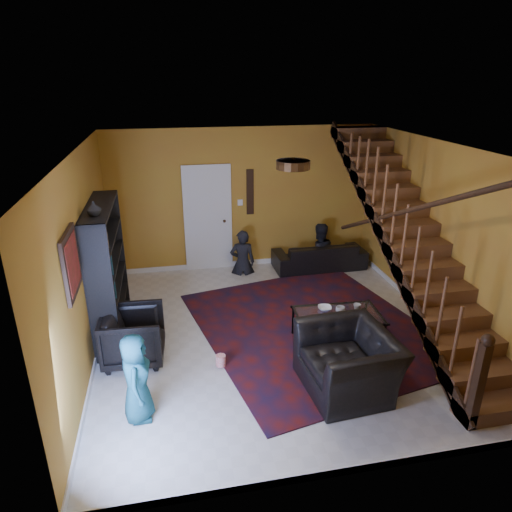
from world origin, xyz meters
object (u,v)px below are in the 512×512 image
(sofa, at_px, (319,255))
(armchair_right, at_px, (348,361))
(bookshelf, at_px, (108,273))
(coffee_table, at_px, (337,326))
(armchair_left, at_px, (134,336))

(sofa, distance_m, armchair_right, 3.86)
(bookshelf, bearing_deg, armchair_right, -34.28)
(bookshelf, relative_size, armchair_right, 1.68)
(sofa, bearing_deg, bookshelf, 22.33)
(bookshelf, xyz_separation_m, coffee_table, (3.26, -1.03, -0.69))
(armchair_right, distance_m, coffee_table, 1.06)
(armchair_left, distance_m, coffee_table, 2.91)
(sofa, xyz_separation_m, armchair_right, (-0.90, -3.75, 0.12))
(sofa, height_order, armchair_left, armchair_left)
(sofa, bearing_deg, armchair_left, 34.93)
(armchair_right, bearing_deg, sofa, 161.89)
(armchair_left, relative_size, armchair_right, 0.69)
(bookshelf, xyz_separation_m, armchair_right, (3.00, -2.05, -0.58))
(bookshelf, distance_m, coffee_table, 3.49)
(bookshelf, distance_m, armchair_left, 1.13)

